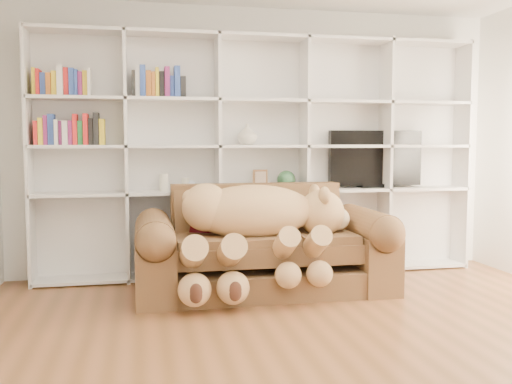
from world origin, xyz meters
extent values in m
plane|color=brown|center=(0.00, 0.00, 0.00)|extent=(5.00, 5.00, 0.00)
cube|color=white|center=(0.00, 2.50, 1.35)|extent=(5.00, 0.02, 2.70)
cube|color=silver|center=(0.00, 2.46, 1.20)|extent=(4.40, 0.03, 2.40)
cube|color=silver|center=(-2.20, 2.30, 1.20)|extent=(0.03, 0.35, 2.40)
cube|color=silver|center=(-1.32, 2.30, 1.20)|extent=(0.03, 0.35, 2.40)
cube|color=silver|center=(-0.44, 2.30, 1.20)|extent=(0.03, 0.35, 2.40)
cube|color=silver|center=(0.44, 2.30, 1.20)|extent=(0.03, 0.35, 2.40)
cube|color=silver|center=(1.32, 2.30, 1.20)|extent=(0.03, 0.35, 2.40)
cube|color=silver|center=(2.20, 2.30, 1.20)|extent=(0.03, 0.35, 2.40)
cube|color=silver|center=(0.00, 2.30, 0.03)|extent=(4.40, 0.35, 0.03)
cube|color=silver|center=(0.00, 2.30, 0.85)|extent=(4.40, 0.35, 0.03)
cube|color=silver|center=(0.00, 2.30, 1.30)|extent=(4.40, 0.35, 0.03)
cube|color=silver|center=(0.00, 2.30, 1.75)|extent=(4.40, 0.35, 0.03)
cube|color=silver|center=(0.00, 2.30, 2.37)|extent=(4.40, 0.35, 0.03)
cube|color=brown|center=(-0.12, 1.62, 0.11)|extent=(2.15, 0.87, 0.23)
cube|color=brown|center=(-0.12, 1.60, 0.45)|extent=(1.60, 0.72, 0.31)
cube|color=brown|center=(-0.12, 2.01, 0.67)|extent=(1.60, 0.21, 0.56)
cube|color=brown|center=(-1.09, 1.62, 0.28)|extent=(0.33, 0.97, 0.56)
cube|color=brown|center=(0.84, 1.62, 0.28)|extent=(0.33, 0.97, 0.56)
cylinder|color=brown|center=(-1.09, 1.62, 0.56)|extent=(0.33, 0.92, 0.33)
cylinder|color=brown|center=(0.84, 1.62, 0.56)|extent=(0.33, 0.92, 0.33)
ellipsoid|color=tan|center=(-0.23, 1.57, 0.74)|extent=(1.09, 0.53, 0.47)
sphere|color=tan|center=(-0.65, 1.57, 0.78)|extent=(0.41, 0.41, 0.41)
sphere|color=tan|center=(0.39, 1.57, 0.71)|extent=(0.41, 0.41, 0.41)
sphere|color=#D0BF89|center=(0.55, 1.57, 0.65)|extent=(0.21, 0.21, 0.21)
sphere|color=#3E2116|center=(0.63, 1.57, 0.64)|extent=(0.07, 0.07, 0.07)
ellipsoid|color=tan|center=(0.37, 1.43, 0.88)|extent=(0.10, 0.16, 0.16)
ellipsoid|color=tan|center=(0.37, 1.72, 0.88)|extent=(0.10, 0.16, 0.16)
sphere|color=tan|center=(-0.78, 1.57, 0.87)|extent=(0.14, 0.14, 0.14)
cylinder|color=tan|center=(-0.04, 1.23, 0.48)|extent=(0.18, 0.50, 0.37)
cylinder|color=tan|center=(0.22, 1.23, 0.48)|extent=(0.18, 0.50, 0.37)
cylinder|color=tan|center=(-0.80, 1.23, 0.44)|extent=(0.21, 0.58, 0.43)
cylinder|color=tan|center=(-0.50, 1.23, 0.44)|extent=(0.21, 0.58, 0.43)
sphere|color=tan|center=(-0.04, 1.07, 0.27)|extent=(0.22, 0.22, 0.22)
sphere|color=tan|center=(0.22, 1.07, 0.27)|extent=(0.22, 0.22, 0.22)
sphere|color=tan|center=(-0.80, 1.07, 0.20)|extent=(0.26, 0.26, 0.26)
sphere|color=tan|center=(-0.50, 1.07, 0.20)|extent=(0.26, 0.26, 0.26)
cube|color=#590F1A|center=(-0.59, 1.82, 0.68)|extent=(0.45, 0.35, 0.42)
cube|color=black|center=(1.23, 2.35, 1.17)|extent=(1.01, 0.08, 0.58)
cube|color=black|center=(1.23, 2.35, 0.89)|extent=(0.34, 0.18, 0.04)
cube|color=brown|center=(-0.02, 2.30, 0.97)|extent=(0.15, 0.05, 0.19)
sphere|color=#305E39|center=(0.26, 2.30, 0.96)|extent=(0.19, 0.19, 0.19)
cylinder|color=beige|center=(-0.97, 2.30, 0.95)|extent=(0.11, 0.11, 0.17)
cylinder|color=beige|center=(-0.76, 2.30, 0.93)|extent=(0.09, 0.09, 0.13)
sphere|color=silver|center=(-0.70, 2.30, 0.92)|extent=(0.10, 0.10, 0.10)
imported|color=beige|center=(-0.15, 2.30, 1.42)|extent=(0.24, 0.24, 0.20)
camera|label=1|loc=(-1.19, -3.28, 1.34)|focal=40.00mm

